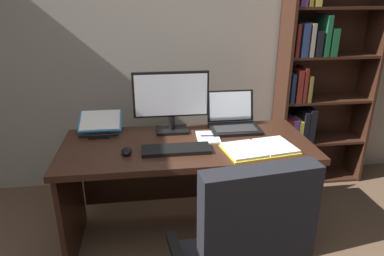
{
  "coord_description": "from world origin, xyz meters",
  "views": [
    {
      "loc": [
        -0.15,
        -0.81,
        1.65
      ],
      "look_at": [
        0.12,
        1.18,
        0.87
      ],
      "focal_mm": 32.35,
      "sensor_mm": 36.0,
      "label": 1
    }
  ],
  "objects_px": {
    "keyboard": "(176,150)",
    "notepad": "(208,137)",
    "open_binder": "(260,148)",
    "pen": "(211,136)",
    "bookshelf": "(315,84)",
    "laptop": "(233,121)",
    "desk": "(186,166)",
    "reading_stand_with_book": "(100,123)",
    "monitor": "(171,102)",
    "computer_mouse": "(127,151)"
  },
  "relations": [
    {
      "from": "notepad",
      "to": "keyboard",
      "type": "bearing_deg",
      "value": -141.04
    },
    {
      "from": "desk",
      "to": "bookshelf",
      "type": "xyz_separation_m",
      "value": [
        1.22,
        0.67,
        0.38
      ]
    },
    {
      "from": "reading_stand_with_book",
      "to": "notepad",
      "type": "xyz_separation_m",
      "value": [
        0.73,
        -0.21,
        -0.06
      ]
    },
    {
      "from": "monitor",
      "to": "laptop",
      "type": "bearing_deg",
      "value": 0.68
    },
    {
      "from": "bookshelf",
      "to": "reading_stand_with_book",
      "type": "relative_size",
      "value": 6.68
    },
    {
      "from": "monitor",
      "to": "laptop",
      "type": "distance_m",
      "value": 0.47
    },
    {
      "from": "monitor",
      "to": "open_binder",
      "type": "bearing_deg",
      "value": -37.18
    },
    {
      "from": "laptop",
      "to": "computer_mouse",
      "type": "relative_size",
      "value": 3.31
    },
    {
      "from": "keyboard",
      "to": "open_binder",
      "type": "height_order",
      "value": "same"
    },
    {
      "from": "laptop",
      "to": "pen",
      "type": "height_order",
      "value": "laptop"
    },
    {
      "from": "laptop",
      "to": "computer_mouse",
      "type": "bearing_deg",
      "value": -155.07
    },
    {
      "from": "reading_stand_with_book",
      "to": "pen",
      "type": "height_order",
      "value": "reading_stand_with_book"
    },
    {
      "from": "bookshelf",
      "to": "open_binder",
      "type": "height_order",
      "value": "bookshelf"
    },
    {
      "from": "monitor",
      "to": "reading_stand_with_book",
      "type": "height_order",
      "value": "monitor"
    },
    {
      "from": "computer_mouse",
      "to": "notepad",
      "type": "height_order",
      "value": "computer_mouse"
    },
    {
      "from": "computer_mouse",
      "to": "keyboard",
      "type": "bearing_deg",
      "value": 0.0
    },
    {
      "from": "desk",
      "to": "reading_stand_with_book",
      "type": "xyz_separation_m",
      "value": [
        -0.58,
        0.2,
        0.27
      ]
    },
    {
      "from": "laptop",
      "to": "monitor",
      "type": "bearing_deg",
      "value": -179.32
    },
    {
      "from": "bookshelf",
      "to": "laptop",
      "type": "relative_size",
      "value": 5.67
    },
    {
      "from": "monitor",
      "to": "keyboard",
      "type": "xyz_separation_m",
      "value": [
        -0.0,
        -0.34,
        -0.21
      ]
    },
    {
      "from": "open_binder",
      "to": "computer_mouse",
      "type": "bearing_deg",
      "value": 167.51
    },
    {
      "from": "monitor",
      "to": "reading_stand_with_book",
      "type": "relative_size",
      "value": 1.77
    },
    {
      "from": "bookshelf",
      "to": "keyboard",
      "type": "bearing_deg",
      "value": -146.49
    },
    {
      "from": "desk",
      "to": "notepad",
      "type": "xyz_separation_m",
      "value": [
        0.15,
        -0.01,
        0.21
      ]
    },
    {
      "from": "pen",
      "to": "notepad",
      "type": "bearing_deg",
      "value": 180.0
    },
    {
      "from": "keyboard",
      "to": "computer_mouse",
      "type": "bearing_deg",
      "value": 180.0
    },
    {
      "from": "laptop",
      "to": "desk",
      "type": "bearing_deg",
      "value": -157.27
    },
    {
      "from": "computer_mouse",
      "to": "open_binder",
      "type": "bearing_deg",
      "value": -3.52
    },
    {
      "from": "keyboard",
      "to": "pen",
      "type": "height_order",
      "value": "keyboard"
    },
    {
      "from": "reading_stand_with_book",
      "to": "monitor",
      "type": "bearing_deg",
      "value": -6.61
    },
    {
      "from": "computer_mouse",
      "to": "open_binder",
      "type": "relative_size",
      "value": 0.22
    },
    {
      "from": "pen",
      "to": "desk",
      "type": "bearing_deg",
      "value": 177.87
    },
    {
      "from": "open_binder",
      "to": "pen",
      "type": "bearing_deg",
      "value": 128.81
    },
    {
      "from": "laptop",
      "to": "reading_stand_with_book",
      "type": "bearing_deg",
      "value": 176.81
    },
    {
      "from": "computer_mouse",
      "to": "pen",
      "type": "height_order",
      "value": "computer_mouse"
    },
    {
      "from": "computer_mouse",
      "to": "notepad",
      "type": "relative_size",
      "value": 0.5
    },
    {
      "from": "monitor",
      "to": "desk",
      "type": "bearing_deg",
      "value": -60.91
    },
    {
      "from": "computer_mouse",
      "to": "bookshelf",
      "type": "bearing_deg",
      "value": 28.28
    },
    {
      "from": "laptop",
      "to": "open_binder",
      "type": "height_order",
      "value": "laptop"
    },
    {
      "from": "keyboard",
      "to": "notepad",
      "type": "xyz_separation_m",
      "value": [
        0.23,
        0.19,
        -0.01
      ]
    },
    {
      "from": "keyboard",
      "to": "reading_stand_with_book",
      "type": "relative_size",
      "value": 1.44
    },
    {
      "from": "computer_mouse",
      "to": "notepad",
      "type": "distance_m",
      "value": 0.56
    },
    {
      "from": "computer_mouse",
      "to": "notepad",
      "type": "xyz_separation_m",
      "value": [
        0.53,
        0.19,
        -0.02
      ]
    },
    {
      "from": "open_binder",
      "to": "pen",
      "type": "relative_size",
      "value": 3.4
    },
    {
      "from": "monitor",
      "to": "pen",
      "type": "distance_m",
      "value": 0.36
    },
    {
      "from": "monitor",
      "to": "reading_stand_with_book",
      "type": "distance_m",
      "value": 0.52
    },
    {
      "from": "bookshelf",
      "to": "notepad",
      "type": "bearing_deg",
      "value": -147.78
    },
    {
      "from": "bookshelf",
      "to": "notepad",
      "type": "relative_size",
      "value": 9.29
    },
    {
      "from": "desk",
      "to": "open_binder",
      "type": "distance_m",
      "value": 0.54
    },
    {
      "from": "monitor",
      "to": "keyboard",
      "type": "relative_size",
      "value": 1.23
    }
  ]
}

